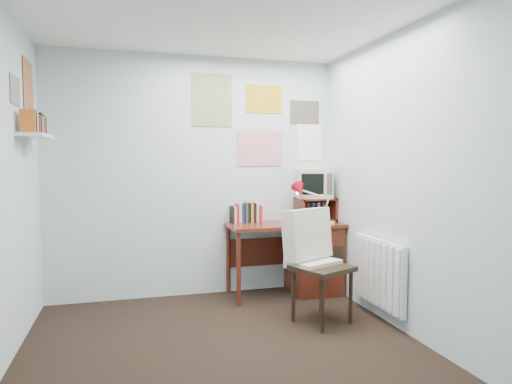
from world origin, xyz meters
TOP-DOWN VIEW (x-y plane):
  - ground at (0.00, 0.00)m, footprint 3.50×3.50m
  - back_wall at (0.00, 1.75)m, footprint 3.00×0.02m
  - right_wall at (1.50, 0.00)m, footprint 0.02×3.50m
  - desk at (1.17, 1.48)m, footprint 1.20×0.55m
  - desk_chair at (0.93, 0.60)m, footprint 0.64×0.63m
  - desk_lamp at (1.32, 1.28)m, footprint 0.33×0.30m
  - tv_riser at (1.29, 1.59)m, footprint 0.40×0.30m
  - crt_tv at (1.28, 1.61)m, footprint 0.43×0.41m
  - book_row at (0.66, 1.66)m, footprint 0.60×0.14m
  - radiator at (1.46, 0.55)m, footprint 0.09×0.80m
  - wall_shelf at (-1.40, 1.10)m, footprint 0.20×0.62m
  - posters_back at (0.70, 1.74)m, footprint 1.20×0.01m
  - posters_left at (-1.49, 1.10)m, footprint 0.01×0.70m

SIDE VIEW (x-z plane):
  - ground at x=0.00m, z-range 0.00..0.00m
  - desk at x=1.17m, z-range 0.03..0.79m
  - radiator at x=1.46m, z-range 0.12..0.72m
  - desk_chair at x=0.93m, z-range 0.00..0.96m
  - book_row at x=0.66m, z-range 0.76..0.98m
  - tv_riser at x=1.29m, z-range 0.76..1.01m
  - desk_lamp at x=1.32m, z-range 0.76..1.15m
  - crt_tv at x=1.28m, z-range 1.01..1.36m
  - back_wall at x=0.00m, z-range 0.00..2.50m
  - right_wall at x=1.50m, z-range 0.00..2.50m
  - wall_shelf at x=-1.40m, z-range 1.50..1.74m
  - posters_back at x=0.70m, z-range 1.40..2.30m
  - posters_left at x=-1.49m, z-range 1.70..2.30m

